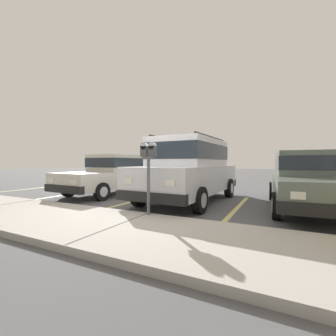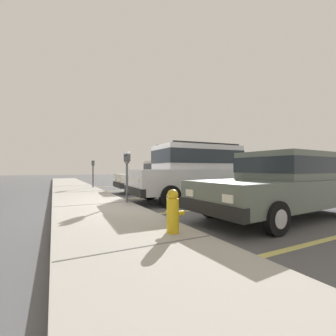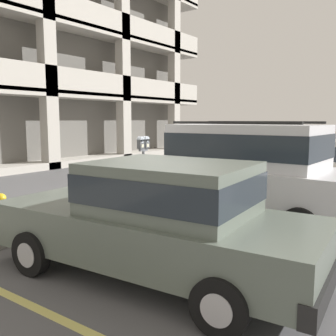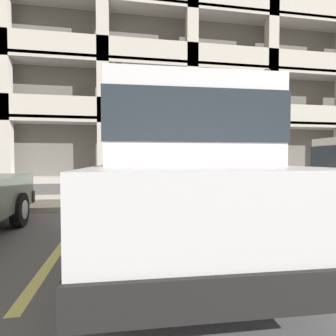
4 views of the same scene
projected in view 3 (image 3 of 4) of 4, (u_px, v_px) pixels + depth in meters
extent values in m
cube|color=#565659|center=(157.00, 208.00, 9.03)|extent=(80.00, 80.00, 0.10)
cube|color=#ADA89E|center=(118.00, 197.00, 9.76)|extent=(40.00, 2.20, 0.12)
cube|color=#606060|center=(118.00, 195.00, 9.75)|extent=(0.03, 2.16, 0.00)
cube|color=#606060|center=(196.00, 176.00, 12.99)|extent=(0.03, 2.16, 0.00)
cube|color=#606060|center=(244.00, 165.00, 16.23)|extent=(0.03, 2.16, 0.00)
cube|color=#DBD16B|center=(12.00, 297.00, 4.40)|extent=(0.12, 4.80, 0.01)
cube|color=#DBD16B|center=(167.00, 231.00, 6.95)|extent=(0.12, 4.80, 0.01)
cube|color=#DBD16B|center=(239.00, 201.00, 9.50)|extent=(0.12, 4.80, 0.01)
cube|color=#DBD16B|center=(280.00, 184.00, 12.05)|extent=(0.12, 4.80, 0.01)
cube|color=#DBD16B|center=(307.00, 173.00, 14.60)|extent=(0.12, 4.80, 0.01)
cube|color=silver|center=(243.00, 186.00, 7.63)|extent=(2.02, 4.77, 0.80)
cube|color=silver|center=(247.00, 146.00, 7.49)|extent=(1.73, 2.97, 0.84)
cube|color=#232B33|center=(247.00, 145.00, 7.49)|extent=(1.75, 3.00, 0.46)
cube|color=black|center=(156.00, 187.00, 9.06)|extent=(1.88, 0.23, 0.24)
cube|color=silver|center=(169.00, 169.00, 9.49)|extent=(0.24, 0.04, 0.14)
cube|color=silver|center=(139.00, 175.00, 8.59)|extent=(0.24, 0.04, 0.14)
cylinder|color=black|center=(206.00, 190.00, 9.27)|extent=(0.23, 0.67, 0.66)
cylinder|color=#B2B2B7|center=(206.00, 190.00, 9.27)|extent=(0.23, 0.37, 0.36)
cylinder|color=black|center=(160.00, 203.00, 7.85)|extent=(0.23, 0.67, 0.66)
cylinder|color=#B2B2B7|center=(160.00, 203.00, 7.85)|extent=(0.23, 0.37, 0.36)
cylinder|color=black|center=(329.00, 207.00, 7.51)|extent=(0.23, 0.67, 0.66)
cylinder|color=#B2B2B7|center=(329.00, 207.00, 7.51)|extent=(0.23, 0.37, 0.36)
cylinder|color=black|center=(300.00, 227.00, 6.09)|extent=(0.23, 0.67, 0.66)
cylinder|color=#B2B2B7|center=(300.00, 227.00, 6.09)|extent=(0.23, 0.37, 0.36)
cube|color=black|center=(262.00, 122.00, 7.98)|extent=(0.15, 2.62, 0.05)
cube|color=black|center=(231.00, 123.00, 6.89)|extent=(0.15, 2.62, 0.05)
cube|color=#5B665B|center=(151.00, 232.00, 4.93)|extent=(1.97, 4.50, 0.60)
cube|color=#5B665B|center=(170.00, 188.00, 4.69)|extent=(1.61, 2.07, 0.64)
cube|color=#232B33|center=(170.00, 187.00, 4.69)|extent=(1.64, 2.09, 0.35)
cube|color=black|center=(41.00, 222.00, 6.08)|extent=(1.74, 0.27, 0.24)
cube|color=black|center=(325.00, 282.00, 3.83)|extent=(1.74, 0.27, 0.24)
cube|color=silver|center=(63.00, 201.00, 6.52)|extent=(0.24, 0.04, 0.14)
cube|color=silver|center=(10.00, 214.00, 5.63)|extent=(0.24, 0.04, 0.14)
cylinder|color=black|center=(112.00, 224.00, 6.38)|extent=(0.20, 0.61, 0.60)
cylinder|color=#B2B2B7|center=(112.00, 224.00, 6.38)|extent=(0.20, 0.34, 0.33)
cylinder|color=black|center=(31.00, 253.00, 4.98)|extent=(0.20, 0.61, 0.60)
cylinder|color=#B2B2B7|center=(31.00, 253.00, 4.98)|extent=(0.20, 0.34, 0.33)
cylinder|color=black|center=(271.00, 254.00, 4.96)|extent=(0.20, 0.61, 0.60)
cylinder|color=#B2B2B7|center=(271.00, 254.00, 4.96)|extent=(0.20, 0.34, 0.33)
cylinder|color=black|center=(220.00, 307.00, 3.56)|extent=(0.20, 0.61, 0.60)
cylinder|color=#B2B2B7|center=(220.00, 307.00, 3.56)|extent=(0.20, 0.34, 0.33)
cube|color=beige|center=(301.00, 174.00, 10.21)|extent=(1.93, 4.48, 0.60)
cube|color=beige|center=(313.00, 152.00, 9.95)|extent=(1.60, 2.06, 0.64)
cube|color=#232B33|center=(313.00, 151.00, 9.95)|extent=(1.62, 2.08, 0.35)
cube|color=black|center=(231.00, 173.00, 11.56)|extent=(1.74, 0.25, 0.24)
cube|color=silver|center=(237.00, 164.00, 11.97)|extent=(0.24, 0.04, 0.14)
cube|color=silver|center=(221.00, 167.00, 11.15)|extent=(0.24, 0.04, 0.14)
cylinder|color=black|center=(266.00, 176.00, 11.74)|extent=(0.19, 0.61, 0.60)
cylinder|color=#B2B2B7|center=(266.00, 176.00, 11.74)|extent=(0.20, 0.34, 0.33)
cylinder|color=black|center=(241.00, 183.00, 10.44)|extent=(0.19, 0.61, 0.60)
cylinder|color=#B2B2B7|center=(241.00, 183.00, 10.44)|extent=(0.20, 0.34, 0.33)
cylinder|color=#595B60|center=(144.00, 176.00, 9.06)|extent=(0.07, 0.07, 1.20)
cube|color=#595B60|center=(143.00, 150.00, 8.98)|extent=(0.28, 0.06, 0.06)
cube|color=#424447|center=(141.00, 144.00, 8.88)|extent=(0.15, 0.11, 0.22)
cylinder|color=#9EA8B2|center=(141.00, 140.00, 8.87)|extent=(0.15, 0.11, 0.15)
cube|color=#B7B293|center=(143.00, 146.00, 8.85)|extent=(0.08, 0.01, 0.08)
cube|color=#424447|center=(146.00, 144.00, 9.05)|extent=(0.15, 0.11, 0.22)
cylinder|color=#9EA8B2|center=(146.00, 139.00, 9.03)|extent=(0.15, 0.11, 0.15)
cube|color=#B7B293|center=(148.00, 145.00, 9.02)|extent=(0.08, 0.01, 0.08)
cylinder|color=#47474C|center=(247.00, 156.00, 14.19)|extent=(0.07, 0.07, 1.18)
cube|color=#47474C|center=(248.00, 139.00, 14.11)|extent=(0.28, 0.06, 0.06)
cube|color=#424447|center=(247.00, 136.00, 14.01)|extent=(0.15, 0.11, 0.22)
cylinder|color=#9EA8B2|center=(247.00, 133.00, 14.00)|extent=(0.15, 0.11, 0.15)
cube|color=#B7B293|center=(248.00, 137.00, 13.98)|extent=(0.08, 0.01, 0.08)
cube|color=#424447|center=(249.00, 135.00, 14.18)|extent=(0.15, 0.11, 0.22)
cylinder|color=#9EA8B2|center=(249.00, 133.00, 14.16)|extent=(0.15, 0.11, 0.15)
cube|color=#B7B293|center=(250.00, 136.00, 14.15)|extent=(0.08, 0.01, 0.08)
cube|color=#B7B2A8|center=(122.00, 9.00, 18.47)|extent=(0.60, 0.50, 15.00)
cube|color=#B7B2A8|center=(174.00, 27.00, 22.17)|extent=(0.60, 0.50, 15.00)
cylinder|color=gold|center=(2.00, 218.00, 6.43)|extent=(0.20, 0.20, 0.55)
sphere|color=gold|center=(1.00, 198.00, 6.39)|extent=(0.18, 0.18, 0.18)
cylinder|color=gold|center=(7.00, 217.00, 6.34)|extent=(0.08, 0.10, 0.08)
cylinder|color=gold|center=(10.00, 214.00, 6.55)|extent=(0.10, 0.07, 0.07)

